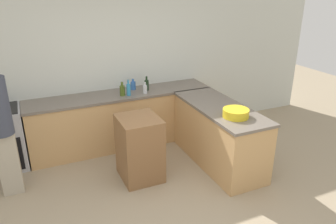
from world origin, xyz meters
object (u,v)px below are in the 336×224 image
island_table (140,148)px  dish_soap_bottle (128,89)px  mixing_bowl (236,113)px  person_by_range (1,124)px  wine_bottle_dark (147,85)px  olive_oil_bottle (122,90)px  water_bottle_blue (133,85)px  vinegar_bottle_clear (145,89)px

island_table → dish_soap_bottle: (0.16, 0.93, 0.56)m
mixing_bowl → person_by_range: size_ratio=0.20×
wine_bottle_dark → olive_oil_bottle: bearing=-167.4°
mixing_bowl → dish_soap_bottle: 1.78m
island_table → mixing_bowl: 1.40m
dish_soap_bottle → water_bottle_blue: (0.16, 0.26, -0.03)m
person_by_range → dish_soap_bottle: bearing=18.2°
vinegar_bottle_clear → wine_bottle_dark: bearing=60.1°
wine_bottle_dark → water_bottle_blue: wine_bottle_dark is taller
wine_bottle_dark → person_by_range: 2.30m
island_table → olive_oil_bottle: bearing=86.0°
olive_oil_bottle → water_bottle_blue: bearing=42.1°
mixing_bowl → dish_soap_bottle: (-1.04, 1.44, 0.04)m
olive_oil_bottle → vinegar_bottle_clear: bearing=-6.2°
vinegar_bottle_clear → water_bottle_blue: 0.29m
wine_bottle_dark → person_by_range: person_by_range is taller
olive_oil_bottle → dish_soap_bottle: bearing=-18.0°
vinegar_bottle_clear → olive_oil_bottle: (-0.37, 0.04, 0.01)m
island_table → vinegar_bottle_clear: size_ratio=4.91×
person_by_range → mixing_bowl: bearing=-16.4°
mixing_bowl → olive_oil_bottle: bearing=127.7°
vinegar_bottle_clear → dish_soap_bottle: 0.28m
person_by_range → vinegar_bottle_clear: bearing=15.7°
wine_bottle_dark → person_by_range: size_ratio=0.13×
dish_soap_bottle → olive_oil_bottle: (-0.09, 0.03, -0.01)m
mixing_bowl → dish_soap_bottle: size_ratio=1.38×
wine_bottle_dark → water_bottle_blue: (-0.19, 0.13, -0.02)m
person_by_range → wine_bottle_dark: bearing=18.5°
mixing_bowl → olive_oil_bottle: olive_oil_bottle is taller
dish_soap_bottle → island_table: bearing=-99.9°
island_table → person_by_range: (-1.66, 0.34, 0.53)m
mixing_bowl → olive_oil_bottle: (-1.13, 1.47, 0.03)m
island_table → dish_soap_bottle: bearing=80.1°
wine_bottle_dark → dish_soap_bottle: bearing=-159.7°
wine_bottle_dark → mixing_bowl: bearing=-66.5°
olive_oil_bottle → person_by_range: (-1.73, -0.63, -0.02)m
island_table → vinegar_bottle_clear: vinegar_bottle_clear is taller
mixing_bowl → vinegar_bottle_clear: 1.62m
water_bottle_blue → island_table: bearing=-105.2°
island_table → wine_bottle_dark: bearing=64.1°
mixing_bowl → water_bottle_blue: 1.91m
dish_soap_bottle → water_bottle_blue: dish_soap_bottle is taller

